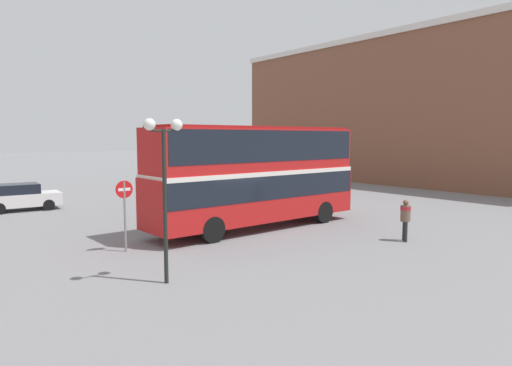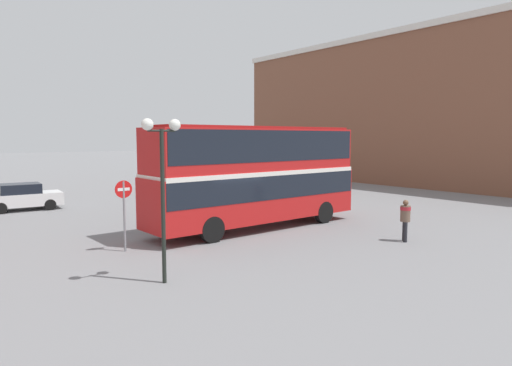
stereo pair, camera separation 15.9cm
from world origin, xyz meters
The scene contains 8 objects.
ground_plane centered at (0.00, 0.00, 0.00)m, with size 240.00×240.00×0.00m, color slate.
building_row_right centered at (27.81, 8.29, 6.65)m, with size 11.14×36.89×13.29m.
double_decker_bus centered at (1.92, 0.17, 2.69)m, with size 10.71×2.76×4.68m.
pedestrian_foreground centered at (4.99, -5.66, 1.04)m, with size 0.59×0.59×1.69m.
parked_car_kerb_near centered at (-5.42, 12.64, 0.78)m, with size 4.17×2.14×1.54m.
parked_car_kerb_far centered at (13.90, 17.69, 0.83)m, with size 4.97×2.81×1.66m.
street_lamp_twin_globe centered at (-5.08, -4.44, 3.52)m, with size 1.18×0.34×4.72m.
no_entry_sign centered at (-4.54, -0.22, 1.77)m, with size 0.65×0.08×2.63m.
Camera 1 is at (-11.06, -16.09, 4.20)m, focal length 32.00 mm.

